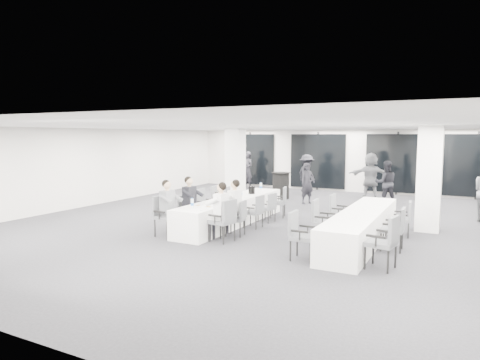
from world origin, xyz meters
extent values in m
cube|color=#25252A|center=(0.00, 0.00, -0.01)|extent=(14.00, 16.00, 0.02)
cube|color=white|center=(0.00, 0.00, 2.81)|extent=(14.00, 16.00, 0.02)
cube|color=beige|center=(-7.01, 0.00, 1.40)|extent=(0.02, 16.00, 2.80)
cube|color=beige|center=(0.00, 8.01, 1.40)|extent=(14.00, 0.02, 2.80)
cube|color=beige|center=(0.00, -8.01, 1.40)|extent=(14.00, 0.02, 2.80)
cube|color=black|center=(0.00, 7.94, 1.35)|extent=(13.60, 0.06, 2.50)
cube|color=white|center=(-2.80, 3.20, 1.40)|extent=(0.60, 0.60, 2.80)
cube|color=white|center=(4.20, 1.00, 1.40)|extent=(0.60, 0.60, 2.80)
cube|color=white|center=(-0.85, -0.62, 0.38)|extent=(0.90, 5.00, 0.75)
cube|color=white|center=(2.89, -1.08, 0.38)|extent=(0.90, 5.00, 0.75)
cylinder|color=black|center=(-1.48, 4.62, 0.53)|extent=(0.67, 0.67, 1.05)
cylinder|color=black|center=(-1.48, 4.62, 1.05)|extent=(0.76, 0.76, 0.02)
cube|color=#4D5055|center=(-1.60, -2.72, 0.48)|extent=(0.56, 0.58, 0.09)
cube|color=#4D5055|center=(-1.84, -2.69, 0.77)|extent=(0.13, 0.50, 0.49)
cylinder|color=black|center=(-1.79, -2.48, 0.22)|extent=(0.04, 0.04, 0.44)
cylinder|color=black|center=(-1.85, -2.91, 0.22)|extent=(0.04, 0.04, 0.44)
cylinder|color=black|center=(-1.36, -2.54, 0.22)|extent=(0.04, 0.04, 0.44)
cylinder|color=black|center=(-1.42, -2.97, 0.22)|extent=(0.04, 0.04, 0.44)
cube|color=black|center=(-1.57, -2.46, 0.67)|extent=(0.37, 0.09, 0.04)
cube|color=black|center=(-1.64, -2.99, 0.67)|extent=(0.37, 0.09, 0.04)
cube|color=#4D5055|center=(-1.60, -1.74, 0.43)|extent=(0.49, 0.51, 0.08)
cube|color=#4D5055|center=(-1.81, -1.71, 0.68)|extent=(0.12, 0.44, 0.44)
cylinder|color=black|center=(-1.77, -1.53, 0.19)|extent=(0.03, 0.03, 0.39)
cylinder|color=black|center=(-1.82, -1.91, 0.19)|extent=(0.03, 0.03, 0.39)
cylinder|color=black|center=(-1.39, -1.58, 0.19)|extent=(0.03, 0.03, 0.39)
cylinder|color=black|center=(-1.44, -1.96, 0.19)|extent=(0.03, 0.03, 0.39)
cube|color=black|center=(-1.57, -1.51, 0.59)|extent=(0.33, 0.08, 0.04)
cube|color=black|center=(-1.64, -1.98, 0.59)|extent=(0.33, 0.08, 0.04)
cube|color=#4D5055|center=(-1.60, -0.79, 0.47)|extent=(0.50, 0.52, 0.08)
cube|color=#4D5055|center=(-1.83, -0.80, 0.75)|extent=(0.08, 0.48, 0.48)
cylinder|color=black|center=(-1.82, -0.59, 0.21)|extent=(0.04, 0.04, 0.43)
cylinder|color=black|center=(-1.80, -1.01, 0.21)|extent=(0.04, 0.04, 0.43)
cylinder|color=black|center=(-1.40, -0.58, 0.21)|extent=(0.04, 0.04, 0.43)
cylinder|color=black|center=(-1.39, -0.99, 0.21)|extent=(0.04, 0.04, 0.43)
cube|color=black|center=(-1.61, -0.53, 0.64)|extent=(0.35, 0.06, 0.04)
cube|color=black|center=(-1.59, -1.05, 0.64)|extent=(0.35, 0.06, 0.04)
cube|color=#4D5055|center=(-1.60, 0.05, 0.47)|extent=(0.49, 0.51, 0.08)
cube|color=#4D5055|center=(-1.83, 0.05, 0.75)|extent=(0.08, 0.48, 0.48)
cylinder|color=black|center=(-1.82, 0.26, 0.21)|extent=(0.04, 0.04, 0.43)
cylinder|color=black|center=(-1.81, -0.16, 0.21)|extent=(0.04, 0.04, 0.43)
cylinder|color=black|center=(-1.40, 0.27, 0.21)|extent=(0.04, 0.04, 0.43)
cylinder|color=black|center=(-1.39, -0.15, 0.21)|extent=(0.04, 0.04, 0.43)
cube|color=black|center=(-1.61, 0.31, 0.65)|extent=(0.36, 0.05, 0.04)
cube|color=black|center=(-1.60, -0.21, 0.65)|extent=(0.36, 0.05, 0.04)
cube|color=#4D5055|center=(-1.60, 0.84, 0.41)|extent=(0.52, 0.53, 0.07)
cube|color=#4D5055|center=(-1.80, 0.79, 0.66)|extent=(0.16, 0.42, 0.42)
cylinder|color=black|center=(-1.83, 0.97, 0.19)|extent=(0.03, 0.03, 0.38)
cylinder|color=black|center=(-1.74, 0.62, 0.19)|extent=(0.03, 0.03, 0.38)
cylinder|color=black|center=(-1.47, 1.06, 0.19)|extent=(0.03, 0.03, 0.38)
cylinder|color=black|center=(-1.38, 0.71, 0.19)|extent=(0.03, 0.03, 0.38)
cube|color=black|center=(-1.66, 1.06, 0.57)|extent=(0.31, 0.11, 0.04)
cube|color=black|center=(-1.55, 0.62, 0.57)|extent=(0.31, 0.11, 0.04)
cube|color=#4D5055|center=(-0.10, -2.55, 0.49)|extent=(0.57, 0.59, 0.09)
cube|color=#4D5055|center=(0.13, -2.59, 0.78)|extent=(0.14, 0.50, 0.50)
cylinder|color=black|center=(0.08, -2.80, 0.22)|extent=(0.04, 0.04, 0.44)
cylinder|color=black|center=(0.14, -2.37, 0.22)|extent=(0.04, 0.04, 0.44)
cylinder|color=black|center=(-0.35, -2.73, 0.22)|extent=(0.04, 0.04, 0.44)
cylinder|color=black|center=(-0.28, -2.31, 0.22)|extent=(0.04, 0.04, 0.44)
cube|color=black|center=(-0.14, -2.82, 0.67)|extent=(0.37, 0.10, 0.04)
cube|color=black|center=(-0.06, -2.28, 0.67)|extent=(0.37, 0.10, 0.04)
cube|color=#4D5055|center=(-0.10, -1.86, 0.42)|extent=(0.50, 0.51, 0.08)
cube|color=#4D5055|center=(0.10, -1.83, 0.68)|extent=(0.12, 0.44, 0.43)
cylinder|color=black|center=(0.11, -2.02, 0.19)|extent=(0.03, 0.03, 0.39)
cylinder|color=black|center=(0.05, -1.65, 0.19)|extent=(0.03, 0.03, 0.39)
cylinder|color=black|center=(-0.26, -2.08, 0.19)|extent=(0.03, 0.03, 0.39)
cylinder|color=black|center=(-0.32, -1.70, 0.19)|extent=(0.03, 0.03, 0.39)
cube|color=black|center=(-0.07, -2.09, 0.58)|extent=(0.32, 0.09, 0.04)
cube|color=black|center=(-0.14, -1.63, 0.58)|extent=(0.32, 0.09, 0.04)
cube|color=#4D5055|center=(-0.10, -0.82, 0.43)|extent=(0.46, 0.48, 0.08)
cube|color=#4D5055|center=(0.11, -0.83, 0.69)|extent=(0.08, 0.44, 0.44)
cylinder|color=black|center=(0.08, -1.02, 0.20)|extent=(0.03, 0.03, 0.39)
cylinder|color=black|center=(0.10, -0.64, 0.20)|extent=(0.03, 0.03, 0.39)
cylinder|color=black|center=(-0.30, -1.00, 0.20)|extent=(0.03, 0.03, 0.39)
cylinder|color=black|center=(-0.28, -0.62, 0.20)|extent=(0.03, 0.03, 0.39)
cube|color=black|center=(-0.12, -1.06, 0.59)|extent=(0.33, 0.05, 0.04)
cube|color=black|center=(-0.09, -0.58, 0.59)|extent=(0.33, 0.05, 0.04)
cube|color=#4D5055|center=(-0.10, 0.10, 0.41)|extent=(0.49, 0.50, 0.07)
cube|color=#4D5055|center=(0.09, 0.06, 0.65)|extent=(0.13, 0.42, 0.41)
cylinder|color=black|center=(0.04, -0.11, 0.18)|extent=(0.03, 0.03, 0.37)
cylinder|color=black|center=(0.11, 0.24, 0.18)|extent=(0.03, 0.03, 0.37)
cylinder|color=black|center=(-0.31, -0.04, 0.18)|extent=(0.03, 0.03, 0.37)
cylinder|color=black|center=(-0.25, 0.31, 0.18)|extent=(0.03, 0.03, 0.37)
cube|color=black|center=(-0.14, -0.12, 0.56)|extent=(0.31, 0.09, 0.04)
cube|color=black|center=(-0.06, 0.32, 0.56)|extent=(0.31, 0.09, 0.04)
cube|color=#4D5055|center=(-0.10, 0.95, 0.45)|extent=(0.56, 0.58, 0.08)
cube|color=#4D5055|center=(0.11, 1.00, 0.72)|extent=(0.17, 0.46, 0.46)
cylinder|color=black|center=(0.14, 0.81, 0.20)|extent=(0.04, 0.04, 0.41)
cylinder|color=black|center=(0.04, 1.19, 0.20)|extent=(0.04, 0.04, 0.41)
cylinder|color=black|center=(-0.24, 0.70, 0.20)|extent=(0.04, 0.04, 0.41)
cylinder|color=black|center=(-0.35, 1.09, 0.20)|extent=(0.04, 0.04, 0.41)
cube|color=black|center=(-0.04, 0.71, 0.62)|extent=(0.34, 0.13, 0.04)
cube|color=black|center=(-0.17, 1.19, 0.62)|extent=(0.34, 0.13, 0.04)
cube|color=#4D5055|center=(2.14, -3.10, 0.47)|extent=(0.49, 0.51, 0.08)
cube|color=#4D5055|center=(1.91, -3.10, 0.75)|extent=(0.07, 0.48, 0.48)
cylinder|color=black|center=(1.93, -2.89, 0.21)|extent=(0.04, 0.04, 0.43)
cylinder|color=black|center=(1.93, -3.31, 0.21)|extent=(0.04, 0.04, 0.43)
cylinder|color=black|center=(2.35, -2.89, 0.21)|extent=(0.04, 0.04, 0.43)
cylinder|color=black|center=(2.35, -3.31, 0.21)|extent=(0.04, 0.04, 0.43)
cube|color=black|center=(2.14, -2.84, 0.65)|extent=(0.36, 0.05, 0.04)
cube|color=black|center=(2.14, -3.36, 0.65)|extent=(0.36, 0.05, 0.04)
cube|color=#4D5055|center=(2.14, -1.57, 0.49)|extent=(0.53, 0.55, 0.09)
cube|color=#4D5055|center=(1.90, -1.58, 0.78)|extent=(0.10, 0.50, 0.50)
cylinder|color=black|center=(1.91, -1.37, 0.22)|extent=(0.04, 0.04, 0.44)
cylinder|color=black|center=(1.94, -1.80, 0.22)|extent=(0.04, 0.04, 0.44)
cylinder|color=black|center=(2.34, -1.34, 0.22)|extent=(0.04, 0.04, 0.44)
cylinder|color=black|center=(2.37, -1.77, 0.22)|extent=(0.04, 0.04, 0.44)
cube|color=black|center=(2.12, -1.30, 0.67)|extent=(0.37, 0.07, 0.04)
cube|color=black|center=(2.16, -1.84, 0.67)|extent=(0.37, 0.07, 0.04)
cube|color=#4D5055|center=(2.14, -0.08, 0.46)|extent=(0.48, 0.50, 0.08)
cube|color=#4D5055|center=(1.91, -0.08, 0.74)|extent=(0.07, 0.47, 0.47)
cylinder|color=black|center=(1.94, 0.12, 0.21)|extent=(0.04, 0.04, 0.42)
cylinder|color=black|center=(1.93, -0.29, 0.21)|extent=(0.04, 0.04, 0.42)
cylinder|color=black|center=(2.35, 0.12, 0.21)|extent=(0.04, 0.04, 0.42)
cylinder|color=black|center=(2.34, -0.29, 0.21)|extent=(0.04, 0.04, 0.42)
cube|color=black|center=(2.14, 0.17, 0.63)|extent=(0.35, 0.04, 0.04)
cube|color=black|center=(2.14, -0.34, 0.63)|extent=(0.35, 0.04, 0.04)
cube|color=#4D5055|center=(3.64, -2.99, 0.49)|extent=(0.59, 0.60, 0.09)
cube|color=#4D5055|center=(3.88, -3.03, 0.79)|extent=(0.15, 0.51, 0.50)
cylinder|color=black|center=(3.82, -3.24, 0.22)|extent=(0.04, 0.04, 0.45)
cylinder|color=black|center=(3.89, -2.81, 0.22)|extent=(0.04, 0.04, 0.45)
cylinder|color=black|center=(3.39, -3.17, 0.22)|extent=(0.04, 0.04, 0.45)
cylinder|color=black|center=(3.46, -2.73, 0.22)|extent=(0.04, 0.04, 0.45)
cube|color=black|center=(3.59, -3.26, 0.68)|extent=(0.37, 0.11, 0.04)
cube|color=black|center=(3.69, -2.72, 0.68)|extent=(0.37, 0.11, 0.04)
cube|color=#4D5055|center=(3.64, -1.50, 0.46)|extent=(0.48, 0.50, 0.08)
cube|color=#4D5055|center=(3.86, -1.50, 0.73)|extent=(0.07, 0.47, 0.47)
cylinder|color=black|center=(3.85, -1.70, 0.21)|extent=(0.04, 0.04, 0.42)
cylinder|color=black|center=(3.84, -1.29, 0.21)|extent=(0.04, 0.04, 0.42)
cylinder|color=black|center=(3.44, -1.71, 0.21)|extent=(0.04, 0.04, 0.42)
cylinder|color=black|center=(3.43, -1.31, 0.21)|extent=(0.04, 0.04, 0.42)
cube|color=black|center=(3.65, -1.76, 0.63)|extent=(0.35, 0.05, 0.04)
cube|color=black|center=(3.63, -1.25, 0.63)|extent=(0.35, 0.05, 0.04)
cube|color=#4D5055|center=(3.64, 0.00, 0.43)|extent=(0.48, 0.50, 0.08)
cube|color=#4D5055|center=(3.85, 0.02, 0.69)|extent=(0.10, 0.44, 0.44)
cylinder|color=black|center=(3.85, -0.17, 0.20)|extent=(0.03, 0.03, 0.39)
cylinder|color=black|center=(3.81, 0.20, 0.20)|extent=(0.03, 0.03, 0.39)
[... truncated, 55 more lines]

